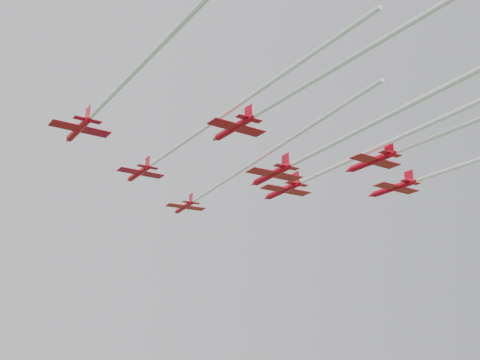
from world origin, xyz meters
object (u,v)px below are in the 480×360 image
object	(u,v)px
jet_row2_left	(186,141)
jet_row4_right	(444,133)
jet_lead	(225,181)
jet_row3_right	(461,165)
jet_row4_left	(276,103)
jet_row3_mid	(316,152)
jet_row2_right	(328,170)
jet_row3_left	(109,98)

from	to	relation	value
jet_row2_left	jet_row4_right	world-z (taller)	jet_row2_left
jet_lead	jet_row4_right	world-z (taller)	jet_lead
jet_row3_right	jet_row4_right	world-z (taller)	jet_row3_right
jet_lead	jet_row3_right	size ratio (longest dim) A/B	1.10
jet_row2_left	jet_row4_left	xyz separation A→B (m)	(6.55, -19.54, -1.78)
jet_lead	jet_row4_left	xyz separation A→B (m)	(-3.92, -34.11, -1.25)
jet_lead	jet_row2_left	world-z (taller)	jet_row2_left
jet_row3_right	jet_row3_mid	bearing A→B (deg)	174.13
jet_row2_right	jet_row3_mid	size ratio (longest dim) A/B	1.13
jet_row3_left	jet_row4_left	xyz separation A→B (m)	(19.02, -7.54, -1.21)
jet_row2_left	jet_row2_right	xyz separation A→B (m)	(25.70, 5.17, 0.06)
jet_row3_mid	jet_row4_right	size ratio (longest dim) A/B	0.94
jet_row2_left	jet_row2_right	distance (m)	26.22
jet_row2_right	jet_row3_right	world-z (taller)	jet_row3_right
jet_row2_right	jet_row3_left	size ratio (longest dim) A/B	1.19
jet_row3_mid	jet_row4_right	bearing A→B (deg)	-43.56
jet_row3_left	jet_row4_left	distance (m)	20.50
jet_row3_left	jet_row4_left	bearing A→B (deg)	-36.09
jet_row3_mid	jet_row4_left	size ratio (longest dim) A/B	1.22
jet_row2_right	jet_row4_right	world-z (taller)	jet_row2_right
jet_row3_right	jet_row4_right	xyz separation A→B (m)	(-13.69, -13.82, -1.61)
jet_lead	jet_row4_right	distance (m)	38.48
jet_row4_left	jet_row3_mid	bearing A→B (deg)	31.15
jet_row4_right	jet_row3_right	bearing A→B (deg)	29.79
jet_row3_mid	jet_row4_left	distance (m)	15.42
jet_row2_right	jet_row3_right	bearing A→B (deg)	-35.84
jet_row2_left	jet_row3_right	xyz separation A→B (m)	(45.65, -3.53, 0.15)
jet_row4_right	jet_row3_mid	bearing A→B (deg)	133.22
jet_row4_left	jet_lead	bearing A→B (deg)	67.51
jet_row2_left	jet_row4_right	size ratio (longest dim) A/B	1.12
jet_row3_right	jet_row4_right	distance (m)	19.52
jet_row2_right	jet_row3_right	xyz separation A→B (m)	(19.94, -8.69, 0.09)
jet_row2_left	jet_row4_left	bearing A→B (deg)	-85.63
jet_row3_right	jet_row4_left	world-z (taller)	jet_row3_right
jet_row2_right	jet_row3_mid	distance (m)	16.24
jet_row3_left	jet_row3_right	world-z (taller)	jet_row3_right
jet_lead	jet_row2_right	size ratio (longest dim) A/B	1.15
jet_row3_right	jet_row4_left	distance (m)	42.29
jet_row2_left	jet_row3_mid	bearing A→B (deg)	-40.07
jet_row3_left	jet_row3_mid	size ratio (longest dim) A/B	0.95
jet_lead	jet_row2_left	bearing A→B (deg)	-134.64
jet_row2_right	jet_row3_mid	world-z (taller)	jet_row2_right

